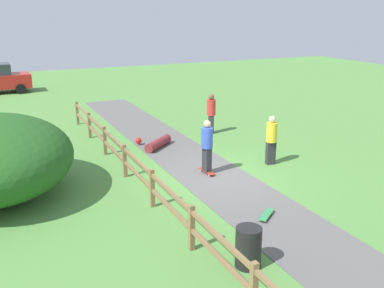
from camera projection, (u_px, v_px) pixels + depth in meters
The scene contains 9 objects.
ground_plane at pixel (214, 177), 14.61m from camera, with size 60.00×60.00×0.00m, color #568E42.
asphalt_path at pixel (214, 177), 14.61m from camera, with size 2.40×28.00×0.02m, color #605E5B.
wooden_fence at pixel (137, 170), 13.36m from camera, with size 0.12×18.12×1.10m.
trash_bin at pixel (248, 247), 9.43m from camera, with size 0.56×0.56×0.90m, color black.
skater_riding at pixel (207, 144), 14.62m from camera, with size 0.40×0.81×1.82m.
skater_fallen at pixel (157, 143), 17.65m from camera, with size 1.44×1.47×0.36m.
skateboard_loose at pixel (266, 215), 11.74m from camera, with size 0.75×0.66×0.08m.
bystander_red at pixel (211, 112), 19.56m from camera, with size 0.53×0.53×1.76m.
bystander_yellow at pixel (271, 138), 15.59m from camera, with size 0.44×0.44×1.76m.
Camera 1 is at (-6.45, -12.08, 5.27)m, focal length 41.67 mm.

